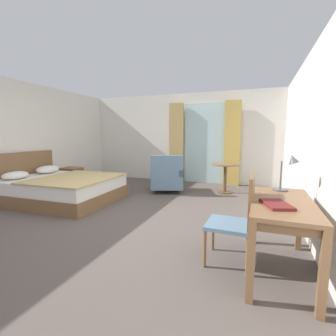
# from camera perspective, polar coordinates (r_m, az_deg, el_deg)

# --- Properties ---
(ground) EXTENTS (6.24, 7.59, 0.10)m
(ground) POSITION_cam_1_polar(r_m,az_deg,el_deg) (4.22, -11.88, -11.89)
(ground) COLOR #564C47
(wall_back) EXTENTS (5.84, 0.12, 2.56)m
(wall_back) POSITION_cam_1_polar(r_m,az_deg,el_deg) (7.22, 3.10, 7.08)
(wall_back) COLOR silver
(wall_back) RESTS_ON ground
(wall_right) EXTENTS (0.12, 7.19, 2.56)m
(wall_right) POSITION_cam_1_polar(r_m,az_deg,el_deg) (3.42, 32.51, 5.23)
(wall_right) COLOR silver
(wall_right) RESTS_ON ground
(balcony_glass_door) EXTENTS (1.14, 0.02, 2.25)m
(balcony_glass_door) POSITION_cam_1_polar(r_m,az_deg,el_deg) (6.96, 8.50, 5.72)
(balcony_glass_door) COLOR silver
(balcony_glass_door) RESTS_ON ground
(curtain_panel_left) EXTENTS (0.42, 0.10, 2.28)m
(curtain_panel_left) POSITION_cam_1_polar(r_m,az_deg,el_deg) (7.07, 2.01, 5.95)
(curtain_panel_left) COLOR tan
(curtain_panel_left) RESTS_ON ground
(curtain_panel_right) EXTENTS (0.42, 0.10, 2.28)m
(curtain_panel_right) POSITION_cam_1_polar(r_m,az_deg,el_deg) (6.74, 14.95, 5.61)
(curtain_panel_right) COLOR tan
(curtain_panel_right) RESTS_ON ground
(bed) EXTENTS (2.26, 1.78, 0.99)m
(bed) POSITION_cam_1_polar(r_m,az_deg,el_deg) (5.53, -24.29, -4.27)
(bed) COLOR brown
(bed) RESTS_ON ground
(nightstand) EXTENTS (0.50, 0.42, 0.49)m
(nightstand) POSITION_cam_1_polar(r_m,az_deg,el_deg) (7.04, -21.89, -1.90)
(nightstand) COLOR brown
(nightstand) RESTS_ON ground
(writing_desk) EXTENTS (0.57, 1.25, 0.73)m
(writing_desk) POSITION_cam_1_polar(r_m,az_deg,el_deg) (2.63, 25.34, -8.98)
(writing_desk) COLOR brown
(writing_desk) RESTS_ON ground
(desk_chair) EXTENTS (0.48, 0.46, 0.95)m
(desk_chair) POSITION_cam_1_polar(r_m,az_deg,el_deg) (2.66, 16.35, -11.06)
(desk_chair) COLOR slate
(desk_chair) RESTS_ON ground
(desk_lamp) EXTENTS (0.25, 0.21, 0.44)m
(desk_lamp) POSITION_cam_1_polar(r_m,az_deg,el_deg) (2.97, 26.71, 0.01)
(desk_lamp) COLOR #4C4C51
(desk_lamp) RESTS_ON writing_desk
(closed_book) EXTENTS (0.29, 0.38, 0.03)m
(closed_book) POSITION_cam_1_polar(r_m,az_deg,el_deg) (2.38, 24.29, -7.86)
(closed_book) COLOR maroon
(closed_book) RESTS_ON writing_desk
(armchair_by_window) EXTENTS (0.97, 0.99, 0.91)m
(armchair_by_window) POSITION_cam_1_polar(r_m,az_deg,el_deg) (5.81, -0.23, -2.25)
(armchair_by_window) COLOR slate
(armchair_by_window) RESTS_ON ground
(round_cafe_table) EXTENTS (0.63, 0.63, 0.69)m
(round_cafe_table) POSITION_cam_1_polar(r_m,az_deg,el_deg) (5.85, 13.43, -0.83)
(round_cafe_table) COLOR brown
(round_cafe_table) RESTS_ON ground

